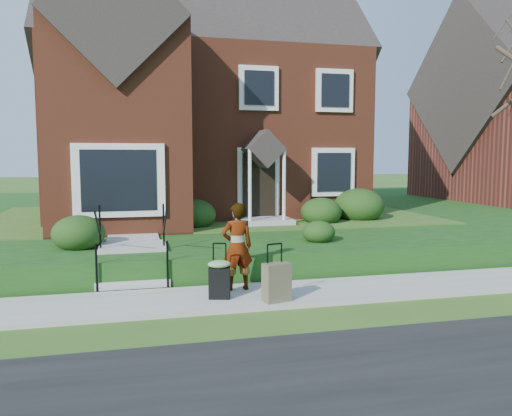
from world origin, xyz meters
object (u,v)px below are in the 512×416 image
object	(u,v)px
front_steps	(133,258)
suitcase_olive	(277,282)
suitcase_black	(219,277)
woman	(237,247)

from	to	relation	value
front_steps	suitcase_olive	bearing A→B (deg)	-44.46
suitcase_black	suitcase_olive	xyz separation A→B (m)	(0.93, -0.40, -0.05)
woman	suitcase_black	bearing A→B (deg)	45.50
front_steps	suitcase_olive	xyz separation A→B (m)	(2.43, -2.38, -0.06)
front_steps	suitcase_black	size ratio (longest dim) A/B	2.04
suitcase_black	woman	bearing A→B (deg)	64.28
woman	suitcase_olive	size ratio (longest dim) A/B	1.64
suitcase_olive	suitcase_black	bearing A→B (deg)	142.95
woman	suitcase_olive	bearing A→B (deg)	115.27
front_steps	woman	bearing A→B (deg)	-37.78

